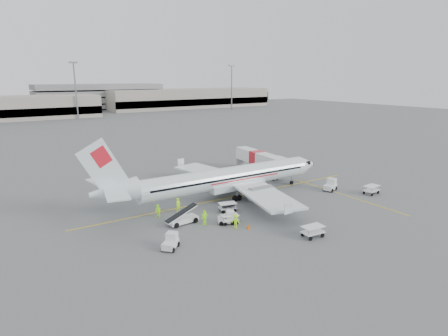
{
  "coord_description": "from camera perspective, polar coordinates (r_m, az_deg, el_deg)",
  "views": [
    {
      "loc": [
        -28.21,
        -41.39,
        16.41
      ],
      "look_at": [
        0.0,
        2.0,
        3.8
      ],
      "focal_mm": 30.0,
      "sensor_mm": 36.0,
      "label": 1
    }
  ],
  "objects": [
    {
      "name": "treeline",
      "position": [
        218.64,
        -25.87,
        8.83
      ],
      "size": [
        300.0,
        3.0,
        6.0
      ],
      "primitive_type": null,
      "color": "black",
      "rests_on": "ground"
    },
    {
      "name": "tug_mid",
      "position": [
        43.25,
        0.38,
        -7.53
      ],
      "size": [
        2.24,
        1.85,
        1.5
      ],
      "primitive_type": null,
      "rotation": [
        0.0,
        0.0,
        -0.45
      ],
      "color": "white",
      "rests_on": "ground"
    },
    {
      "name": "crew_a",
      "position": [
        46.88,
        -6.99,
        -5.67
      ],
      "size": [
        0.8,
        0.66,
        1.9
      ],
      "primitive_type": "imported",
      "rotation": [
        0.0,
        0.0,
        0.34
      ],
      "color": "#ACFF13",
      "rests_on": "ground"
    },
    {
      "name": "aircraft",
      "position": [
        51.54,
        0.76,
        0.67
      ],
      "size": [
        35.21,
        27.79,
        9.6
      ],
      "primitive_type": null,
      "rotation": [
        0.0,
        0.0,
        -0.01
      ],
      "color": "white",
      "rests_on": "ground"
    },
    {
      "name": "mast_center",
      "position": [
        162.91,
        -21.65,
        10.85
      ],
      "size": [
        3.2,
        1.2,
        22.0
      ],
      "primitive_type": null,
      "color": "slate",
      "rests_on": "ground"
    },
    {
      "name": "cone_nose",
      "position": [
        59.77,
        16.67,
        -2.54
      ],
      "size": [
        0.37,
        0.37,
        0.6
      ],
      "primitive_type": "cone",
      "color": "#F45806",
      "rests_on": "ground"
    },
    {
      "name": "crew_d",
      "position": [
        42.95,
        -2.97,
        -7.52
      ],
      "size": [
        1.11,
        0.68,
        1.76
      ],
      "primitive_type": "imported",
      "rotation": [
        0.0,
        0.0,
        3.4
      ],
      "color": "#ACFF13",
      "rests_on": "ground"
    },
    {
      "name": "cone_port",
      "position": [
        67.48,
        -3.07,
        -0.1
      ],
      "size": [
        0.43,
        0.43,
        0.69
      ],
      "primitive_type": "cone",
      "color": "#F45806",
      "rests_on": "ground"
    },
    {
      "name": "ground",
      "position": [
        52.71,
        1.19,
        -4.45
      ],
      "size": [
        360.0,
        360.0,
        0.0
      ],
      "primitive_type": "plane",
      "color": "#56595B"
    },
    {
      "name": "mast_east",
      "position": [
        192.73,
        1.17,
        12.08
      ],
      "size": [
        3.2,
        1.2,
        22.0
      ],
      "primitive_type": null,
      "color": "slate",
      "rests_on": "ground"
    },
    {
      "name": "stripe_lead",
      "position": [
        52.71,
        1.19,
        -4.44
      ],
      "size": [
        44.0,
        0.2,
        0.01
      ],
      "primitive_type": "cube",
      "color": "yellow",
      "rests_on": "ground"
    },
    {
      "name": "crew_b",
      "position": [
        45.79,
        -10.02,
        -6.46
      ],
      "size": [
        0.89,
        0.96,
        1.59
      ],
      "primitive_type": "imported",
      "rotation": [
        0.0,
        0.0,
        -1.1
      ],
      "color": "#ACFF13",
      "rests_on": "ground"
    },
    {
      "name": "terminal_east",
      "position": [
        210.99,
        -5.32,
        10.53
      ],
      "size": [
        90.0,
        26.0,
        10.0
      ],
      "primitive_type": null,
      "color": "gray",
      "rests_on": "ground"
    },
    {
      "name": "tug_aft",
      "position": [
        37.61,
        -8.2,
        -11.03
      ],
      "size": [
        2.22,
        2.18,
        1.53
      ],
      "primitive_type": null,
      "rotation": [
        0.0,
        0.0,
        0.75
      ],
      "color": "white",
      "rests_on": "ground"
    },
    {
      "name": "cart_loaded_a",
      "position": [
        43.37,
        0.86,
        -7.79
      ],
      "size": [
        2.23,
        1.59,
        1.06
      ],
      "primitive_type": null,
      "rotation": [
        0.0,
        0.0,
        -0.2
      ],
      "color": "white",
      "rests_on": "ground"
    },
    {
      "name": "cone_stbd",
      "position": [
        42.1,
        3.74,
        -8.84
      ],
      "size": [
        0.37,
        0.37,
        0.6
      ],
      "primitive_type": "cone",
      "color": "#F45806",
      "rests_on": "ground"
    },
    {
      "name": "cart_empty_a",
      "position": [
        40.95,
        13.38,
        -9.39
      ],
      "size": [
        2.44,
        1.55,
        1.23
      ],
      "primitive_type": null,
      "rotation": [
        0.0,
        0.0,
        -0.07
      ],
      "color": "white",
      "rests_on": "ground"
    },
    {
      "name": "tug_fore",
      "position": [
        57.66,
        15.89,
        -2.48
      ],
      "size": [
        2.55,
        1.96,
        1.74
      ],
      "primitive_type": null,
      "rotation": [
        0.0,
        0.0,
        0.33
      ],
      "color": "white",
      "rests_on": "ground"
    },
    {
      "name": "parking_garage",
      "position": [
        208.52,
        -18.52,
        10.41
      ],
      "size": [
        62.0,
        24.0,
        14.0
      ],
      "primitive_type": null,
      "color": "slate",
      "rests_on": "ground"
    },
    {
      "name": "crew_c",
      "position": [
        41.96,
        1.81,
        -8.12
      ],
      "size": [
        1.07,
        1.22,
        1.64
      ],
      "primitive_type": "imported",
      "rotation": [
        0.0,
        0.0,
        2.11
      ],
      "color": "#ACFF13",
      "rests_on": "ground"
    },
    {
      "name": "belt_loader",
      "position": [
        43.34,
        -6.33,
        -6.83
      ],
      "size": [
        4.85,
        2.16,
        2.56
      ],
      "primitive_type": null,
      "rotation": [
        0.0,
        0.0,
        0.08
      ],
      "color": "white",
      "rests_on": "ground"
    },
    {
      "name": "jet_bridge",
      "position": [
        65.58,
        5.05,
        0.89
      ],
      "size": [
        4.01,
        14.97,
        3.88
      ],
      "primitive_type": null,
      "rotation": [
        0.0,
        0.0,
        -0.08
      ],
      "color": "white",
      "rests_on": "ground"
    },
    {
      "name": "cart_empty_b",
      "position": [
        57.91,
        21.53,
        -3.1
      ],
      "size": [
        2.56,
        1.69,
        1.26
      ],
      "primitive_type": null,
      "rotation": [
        0.0,
        0.0,
        0.11
      ],
      "color": "white",
      "rests_on": "ground"
    },
    {
      "name": "cart_loaded_b",
      "position": [
        47.04,
        0.55,
        -5.99
      ],
      "size": [
        2.42,
        1.8,
        1.13
      ],
      "primitive_type": null,
      "rotation": [
        0.0,
        0.0,
        -0.26
      ],
      "color": "white",
      "rests_on": "ground"
    },
    {
      "name": "stripe_cross",
      "position": [
        56.26,
        17.83,
        -3.94
      ],
      "size": [
        0.2,
        20.0,
        0.01
      ],
      "primitive_type": "cube",
      "color": "yellow",
      "rests_on": "ground"
    }
  ]
}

